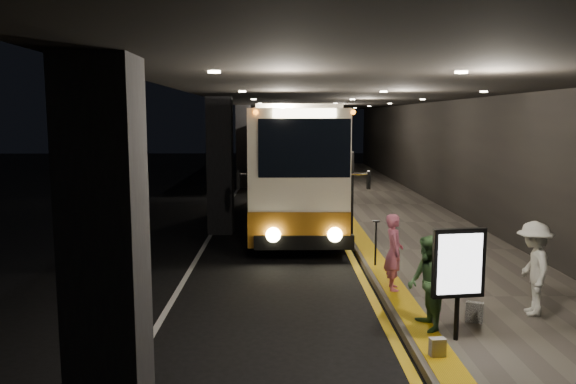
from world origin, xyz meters
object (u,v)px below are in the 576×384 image
object	(u,v)px
coach_main	(297,168)
coach_second	(287,151)
bag_plain	(437,347)
info_sign	(459,265)
passenger_waiting_white	(533,268)
bag_polka	(474,312)
passenger_boarding	(394,252)
stanchion_post	(376,244)
passenger_waiting_green	(428,283)

from	to	relation	value
coach_main	coach_second	xyz separation A→B (m)	(-0.17, 13.26, -0.18)
bag_plain	info_sign	bearing A→B (deg)	52.85
coach_second	passenger_waiting_white	bearing A→B (deg)	-78.17
bag_polka	info_sign	distance (m)	1.44
passenger_boarding	stanchion_post	xyz separation A→B (m)	(-0.05, 1.92, -0.25)
passenger_boarding	bag_polka	size ratio (longest dim) A/B	4.45
coach_second	info_sign	size ratio (longest dim) A/B	6.25
coach_second	stanchion_post	size ratio (longest dim) A/B	10.45
coach_main	passenger_waiting_white	bearing A→B (deg)	-67.75
info_sign	stanchion_post	bearing A→B (deg)	88.38
coach_main	bag_polka	xyz separation A→B (m)	(2.82, -10.79, -1.58)
passenger_waiting_green	bag_plain	distance (m)	1.30
coach_main	passenger_waiting_green	world-z (taller)	coach_main
bag_polka	passenger_waiting_white	bearing A→B (deg)	18.81
bag_polka	info_sign	xyz separation A→B (m)	(-0.57, -0.79, 1.06)
passenger_waiting_green	stanchion_post	distance (m)	4.16
passenger_waiting_green	stanchion_post	xyz separation A→B (m)	(-0.18, 4.15, -0.26)
coach_second	passenger_boarding	bearing A→B (deg)	-83.21
passenger_waiting_green	passenger_waiting_white	bearing A→B (deg)	104.08
coach_second	stanchion_post	distance (m)	20.34
bag_plain	info_sign	world-z (taller)	info_sign
bag_plain	stanchion_post	world-z (taller)	stanchion_post
coach_main	bag_plain	size ratio (longest dim) A/B	43.95
coach_main	coach_second	bearing A→B (deg)	91.87
passenger_waiting_green	stanchion_post	bearing A→B (deg)	177.70
passenger_boarding	bag_plain	bearing A→B (deg)	-177.66
info_sign	passenger_boarding	bearing A→B (deg)	91.94
passenger_waiting_green	bag_polka	distance (m)	1.17
bag_plain	passenger_boarding	bearing A→B (deg)	90.00
coach_second	passenger_waiting_green	bearing A→B (deg)	-83.37
bag_polka	stanchion_post	distance (m)	4.00
bag_polka	bag_plain	size ratio (longest dim) A/B	1.24
coach_second	passenger_boarding	world-z (taller)	coach_second
coach_second	passenger_waiting_white	distance (m)	24.03
passenger_waiting_white	bag_plain	xyz separation A→B (m)	(-2.25, -1.84, -0.72)
passenger_boarding	passenger_waiting_green	xyz separation A→B (m)	(0.13, -2.23, 0.00)
passenger_waiting_white	bag_polka	size ratio (longest dim) A/B	4.76
coach_second	passenger_boarding	xyz separation A→B (m)	(1.94, -22.14, -0.77)
passenger_boarding	passenger_waiting_green	world-z (taller)	passenger_waiting_green
passenger_boarding	passenger_waiting_green	size ratio (longest dim) A/B	1.00
passenger_waiting_green	info_sign	bearing A→B (deg)	32.26
coach_second	passenger_waiting_green	world-z (taller)	coach_second
passenger_waiting_green	bag_polka	world-z (taller)	passenger_waiting_green
bag_polka	bag_plain	distance (m)	1.78
passenger_waiting_white	stanchion_post	bearing A→B (deg)	-134.70
info_sign	stanchion_post	size ratio (longest dim) A/B	1.67
coach_second	passenger_waiting_green	size ratio (longest dim) A/B	7.12
passenger_waiting_white	passenger_boarding	bearing A→B (deg)	-112.38
coach_main	stanchion_post	size ratio (longest dim) A/B	11.63
passenger_waiting_green	info_sign	world-z (taller)	info_sign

